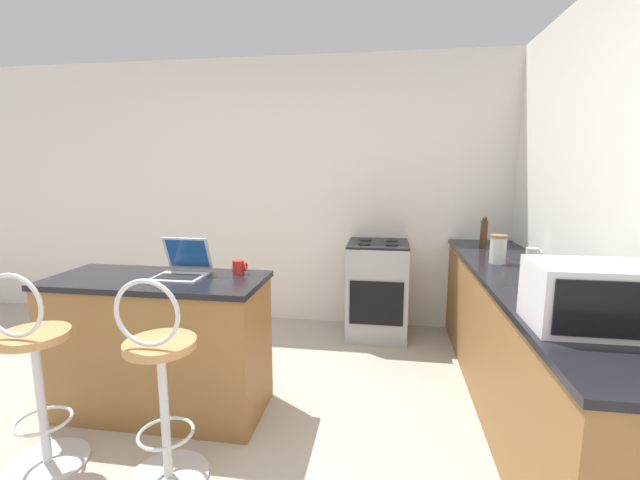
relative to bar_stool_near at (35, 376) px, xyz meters
The scene contains 13 objects.
wall_back 2.67m from the bar_stool_near, 71.03° to the left, with size 12.00×0.06×2.60m.
breakfast_bar 0.70m from the bar_stool_near, 60.40° to the left, with size 1.34×0.59×0.88m.
counter_right 2.79m from the bar_stool_near, 19.78° to the left, with size 0.59×2.91×0.88m.
bar_stool_near is the anchor object (origin of this frame).
bar_stool_far 0.69m from the bar_stool_near, ahead, with size 0.40×0.40×1.07m.
laptop 0.94m from the bar_stool_near, 54.51° to the left, with size 0.30×0.30×0.24m.
microwave 2.67m from the bar_stool_near, ahead, with size 0.53×0.35×0.28m.
toaster 2.77m from the bar_stool_near, 12.93° to the left, with size 0.22×0.28×0.18m.
stove_range 2.67m from the bar_stool_near, 51.18° to the left, with size 0.54×0.57×0.89m.
mug_red 1.20m from the bar_stool_near, 43.58° to the left, with size 0.09×0.07×0.09m.
pepper_mill 3.26m from the bar_stool_near, 37.39° to the left, with size 0.06×0.06×0.27m.
mug_white 3.21m from the bar_stool_near, 28.08° to the left, with size 0.11×0.09×0.09m.
storage_jar 2.91m from the bar_stool_near, 28.16° to the left, with size 0.12×0.12×0.20m.
Camera 1 is at (0.91, -1.78, 1.55)m, focal length 24.00 mm.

